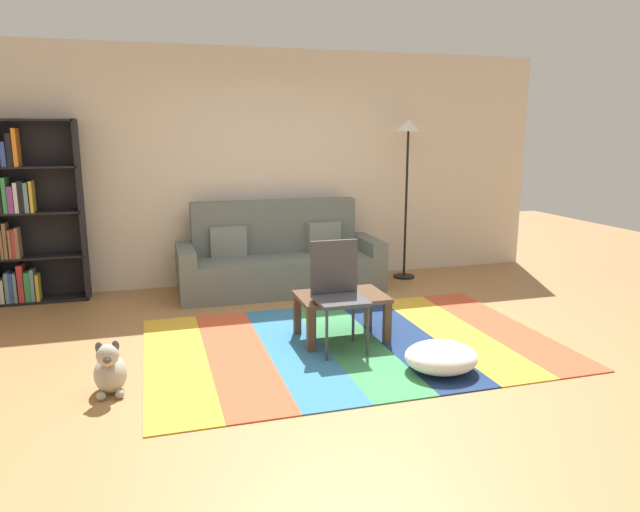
{
  "coord_description": "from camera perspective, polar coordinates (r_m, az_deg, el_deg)",
  "views": [
    {
      "loc": [
        -1.44,
        -4.28,
        1.77
      ],
      "look_at": [
        0.04,
        0.74,
        0.65
      ],
      "focal_mm": 32.69,
      "sensor_mm": 36.0,
      "label": 1
    }
  ],
  "objects": [
    {
      "name": "ground_plane",
      "position": [
        4.85,
        2.01,
        -9.34
      ],
      "size": [
        14.0,
        14.0,
        0.0
      ],
      "primitive_type": "plane",
      "color": "#9E7042"
    },
    {
      "name": "back_wall",
      "position": [
        6.99,
        -4.61,
        8.61
      ],
      "size": [
        6.8,
        0.1,
        2.7
      ],
      "primitive_type": "cube",
      "color": "beige",
      "rests_on": "ground_plane"
    },
    {
      "name": "rug",
      "position": [
        5.01,
        3.1,
        -8.55
      ],
      "size": [
        3.4,
        2.24,
        0.01
      ],
      "color": "gold",
      "rests_on": "ground_plane"
    },
    {
      "name": "couch",
      "position": [
        6.61,
        -3.99,
        -0.47
      ],
      "size": [
        2.26,
        0.8,
        1.0
      ],
      "color": "#59605B",
      "rests_on": "ground_plane"
    },
    {
      "name": "bookshelf",
      "position": [
        6.75,
        -26.9,
        3.45
      ],
      "size": [
        0.9,
        0.28,
        1.9
      ],
      "color": "black",
      "rests_on": "ground_plane"
    },
    {
      "name": "coffee_table",
      "position": [
        5.02,
        2.09,
        -4.57
      ],
      "size": [
        0.75,
        0.53,
        0.39
      ],
      "color": "#513826",
      "rests_on": "rug"
    },
    {
      "name": "pouf",
      "position": [
        4.51,
        11.77,
        -9.67
      ],
      "size": [
        0.55,
        0.51,
        0.22
      ],
      "primitive_type": "ellipsoid",
      "color": "white",
      "rests_on": "rug"
    },
    {
      "name": "dog",
      "position": [
        4.33,
        -19.87,
        -10.51
      ],
      "size": [
        0.22,
        0.35,
        0.4
      ],
      "color": "#9E998E",
      "rests_on": "ground_plane"
    },
    {
      "name": "standing_lamp",
      "position": [
        7.08,
        8.59,
        10.56
      ],
      "size": [
        0.32,
        0.32,
        1.91
      ],
      "color": "black",
      "rests_on": "ground_plane"
    },
    {
      "name": "tv_remote",
      "position": [
        5.05,
        1.36,
        -3.53
      ],
      "size": [
        0.1,
        0.15,
        0.02
      ],
      "primitive_type": "cube",
      "rotation": [
        0.0,
        0.0,
        0.43
      ],
      "color": "black",
      "rests_on": "coffee_table"
    },
    {
      "name": "folding_chair",
      "position": [
        4.76,
        1.73,
        -2.97
      ],
      "size": [
        0.4,
        0.4,
        0.9
      ],
      "rotation": [
        0.0,
        0.0,
        -1.01
      ],
      "color": "#38383D",
      "rests_on": "ground_plane"
    }
  ]
}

